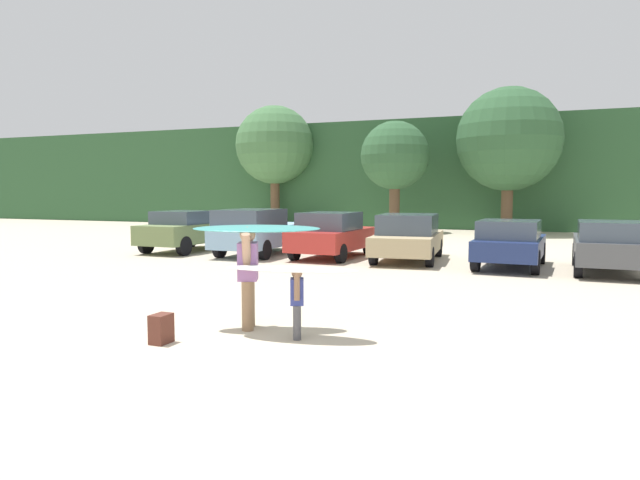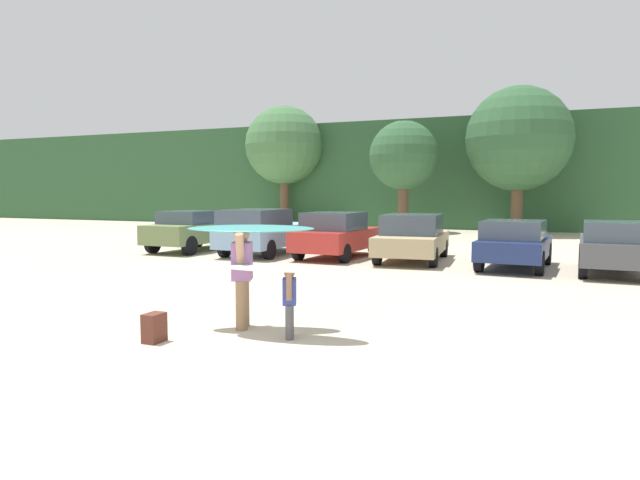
# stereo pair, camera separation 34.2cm
# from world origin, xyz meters

# --- Properties ---
(ground_plane) EXTENTS (120.00, 120.00, 0.00)m
(ground_plane) POSITION_xyz_m (0.00, 0.00, 0.00)
(ground_plane) COLOR beige
(hillside_ridge) EXTENTS (108.00, 12.00, 6.83)m
(hillside_ridge) POSITION_xyz_m (0.00, 35.66, 3.41)
(hillside_ridge) COLOR #2D5633
(hillside_ridge) RESTS_ON ground_plane
(tree_ridge_back) EXTENTS (5.20, 5.20, 8.00)m
(tree_ridge_back) POSITION_xyz_m (-12.21, 28.93, 5.37)
(tree_ridge_back) COLOR brown
(tree_ridge_back) RESTS_ON ground_plane
(tree_far_right) EXTENTS (3.88, 3.88, 6.29)m
(tree_far_right) POSITION_xyz_m (-3.31, 26.26, 4.30)
(tree_far_right) COLOR brown
(tree_far_right) RESTS_ON ground_plane
(tree_center_left) EXTENTS (5.63, 5.63, 7.96)m
(tree_center_left) POSITION_xyz_m (2.74, 27.33, 5.12)
(tree_center_left) COLOR brown
(tree_center_left) RESTS_ON ground_plane
(parked_car_olive_green) EXTENTS (2.02, 4.18, 1.57)m
(parked_car_olive_green) POSITION_xyz_m (-8.13, 12.99, 0.82)
(parked_car_olive_green) COLOR #6B7F4C
(parked_car_olive_green) RESTS_ON ground_plane
(parked_car_sky_blue) EXTENTS (2.03, 4.70, 1.68)m
(parked_car_sky_blue) POSITION_xyz_m (-4.94, 12.90, 0.88)
(parked_car_sky_blue) COLOR #84ADD1
(parked_car_sky_blue) RESTS_ON ground_plane
(parked_car_red) EXTENTS (2.05, 4.13, 1.60)m
(parked_car_red) POSITION_xyz_m (-2.15, 13.08, 0.81)
(parked_car_red) COLOR #B72D28
(parked_car_red) RESTS_ON ground_plane
(parked_car_tan) EXTENTS (2.33, 4.59, 1.56)m
(parked_car_tan) POSITION_xyz_m (0.51, 13.23, 0.80)
(parked_car_tan) COLOR tan
(parked_car_tan) RESTS_ON ground_plane
(parked_car_navy) EXTENTS (2.00, 4.07, 1.46)m
(parked_car_navy) POSITION_xyz_m (3.79, 12.55, 0.77)
(parked_car_navy) COLOR navy
(parked_car_navy) RESTS_ON ground_plane
(parked_car_dark_gray) EXTENTS (1.91, 4.15, 1.50)m
(parked_car_dark_gray) POSITION_xyz_m (6.46, 12.37, 0.80)
(parked_car_dark_gray) COLOR #4C4F54
(parked_car_dark_gray) RESTS_ON ground_plane
(person_adult) EXTENTS (0.46, 0.79, 1.72)m
(person_adult) POSITION_xyz_m (0.18, 2.91, 0.97)
(person_adult) COLOR #8C6B4C
(person_adult) RESTS_ON ground_plane
(person_child) EXTENTS (0.30, 0.46, 1.13)m
(person_child) POSITION_xyz_m (1.21, 2.62, 0.64)
(person_child) COLOR #4C4C51
(person_child) RESTS_ON ground_plane
(surfboard_teal) EXTENTS (2.21, 1.34, 0.15)m
(surfboard_teal) POSITION_xyz_m (0.31, 2.98, 1.69)
(surfboard_teal) COLOR teal
(surfboard_white) EXTENTS (2.22, 0.94, 0.08)m
(surfboard_white) POSITION_xyz_m (1.09, 2.65, 1.10)
(surfboard_white) COLOR white
(backpack_dropped) EXTENTS (0.24, 0.34, 0.45)m
(backpack_dropped) POSITION_xyz_m (-0.60, 1.58, 0.22)
(backpack_dropped) COLOR #592D23
(backpack_dropped) RESTS_ON ground_plane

